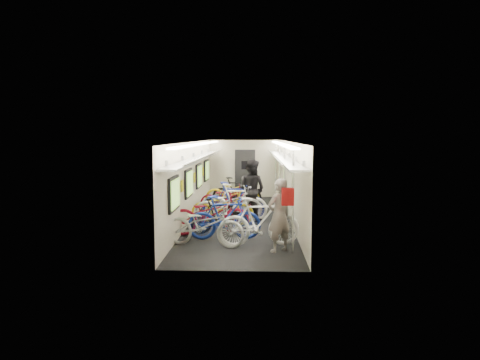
# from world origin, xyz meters

# --- Properties ---
(train_car_shell) EXTENTS (10.00, 10.00, 10.00)m
(train_car_shell) POSITION_xyz_m (-0.36, 0.71, 1.66)
(train_car_shell) COLOR black
(train_car_shell) RESTS_ON ground
(bicycle_0) EXTENTS (2.05, 1.12, 1.02)m
(bicycle_0) POSITION_xyz_m (-0.75, -3.18, 0.51)
(bicycle_0) COLOR #A1A2A6
(bicycle_0) RESTS_ON ground
(bicycle_1) EXTENTS (1.87, 0.68, 1.10)m
(bicycle_1) POSITION_xyz_m (-0.33, -2.50, 0.55)
(bicycle_1) COLOR #19329B
(bicycle_1) RESTS_ON ground
(bicycle_2) EXTENTS (2.15, 1.01, 1.09)m
(bicycle_2) POSITION_xyz_m (-0.75, -2.01, 0.54)
(bicycle_2) COLOR maroon
(bicycle_2) RESTS_ON ground
(bicycle_3) EXTENTS (1.60, 0.54, 0.95)m
(bicycle_3) POSITION_xyz_m (-0.52, -1.94, 0.47)
(bicycle_3) COLOR black
(bicycle_3) RESTS_ON ground
(bicycle_4) EXTENTS (1.96, 0.96, 0.99)m
(bicycle_4) POSITION_xyz_m (-0.53, -0.65, 0.49)
(bicycle_4) COLOR gold
(bicycle_4) RESTS_ON ground
(bicycle_5) EXTENTS (1.93, 0.62, 1.15)m
(bicycle_5) POSITION_xyz_m (-0.15, -0.18, 0.57)
(bicycle_5) COLOR white
(bicycle_5) RESTS_ON ground
(bicycle_6) EXTENTS (2.24, 1.47, 1.11)m
(bicycle_6) POSITION_xyz_m (-0.36, -0.57, 0.56)
(bicycle_6) COLOR #A09FA4
(bicycle_6) RESTS_ON ground
(bicycle_7) EXTENTS (1.97, 0.60, 1.18)m
(bicycle_7) POSITION_xyz_m (-0.23, 0.05, 0.59)
(bicycle_7) COLOR navy
(bicycle_7) RESTS_ON ground
(bicycle_8) EXTENTS (1.81, 0.78, 0.93)m
(bicycle_8) POSITION_xyz_m (-0.56, 1.46, 0.46)
(bicycle_8) COLOR maroon
(bicycle_8) RESTS_ON ground
(bicycle_9) EXTENTS (1.86, 0.65, 1.09)m
(bicycle_9) POSITION_xyz_m (-0.24, 2.39, 0.55)
(bicycle_9) COLOR black
(bicycle_9) RESTS_ON ground
(bicycle_10) EXTENTS (2.19, 1.42, 1.09)m
(bicycle_10) POSITION_xyz_m (-0.38, 2.42, 0.54)
(bicycle_10) COLOR gold
(bicycle_10) RESTS_ON ground
(bicycle_11) EXTENTS (2.00, 0.87, 1.16)m
(bicycle_11) POSITION_xyz_m (0.53, -3.10, 0.58)
(bicycle_11) COLOR white
(bicycle_11) RESTS_ON ground
(passenger_near) EXTENTS (0.72, 0.66, 1.65)m
(passenger_near) POSITION_xyz_m (0.97, -3.58, 0.82)
(passenger_near) COLOR gray
(passenger_near) RESTS_ON ground
(passenger_mid) EXTENTS (1.14, 1.08, 1.87)m
(passenger_mid) POSITION_xyz_m (0.32, 0.03, 0.93)
(passenger_mid) COLOR black
(passenger_mid) RESTS_ON ground
(backpack) EXTENTS (0.26, 0.15, 0.38)m
(backpack) POSITION_xyz_m (1.14, -3.81, 1.28)
(backpack) COLOR #A11011
(backpack) RESTS_ON passenger_near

